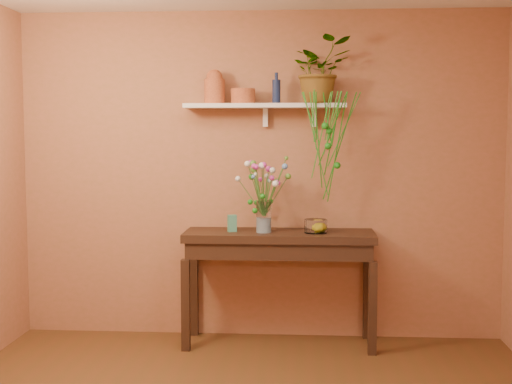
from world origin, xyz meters
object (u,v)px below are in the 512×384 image
spider_plant (320,70)px  bouquet (263,179)px  sideboard (279,248)px  glass_bowl (316,227)px  blue_bottle (276,91)px  terracotta_jug (215,87)px  glass_vase (264,219)px

spider_plant → bouquet: spider_plant is taller
sideboard → glass_bowl: bearing=-8.7°
blue_bottle → bouquet: blue_bottle is taller
blue_bottle → sideboard: bearing=-75.0°
terracotta_jug → bouquet: terracotta_jug is taller
blue_bottle → spider_plant: 0.38m
terracotta_jug → spider_plant: 0.85m
glass_bowl → bouquet: bearing=-179.3°
spider_plant → glass_vase: (-0.43, -0.16, -1.17)m
blue_bottle → spider_plant: (0.34, 0.00, 0.16)m
spider_plant → blue_bottle: bearing=-179.7°
glass_bowl → spider_plant: bearing=81.5°
terracotta_jug → bouquet: (0.41, -0.18, -0.73)m
spider_plant → terracotta_jug: bearing=179.2°
sideboard → bouquet: (-0.12, -0.05, 0.55)m
sideboard → terracotta_jug: (-0.53, 0.13, 1.29)m
terracotta_jug → glass_vase: 1.14m
terracotta_jug → bouquet: size_ratio=0.54×
glass_bowl → glass_vase: bearing=-179.7°
glass_vase → bouquet: bouquet is taller
bouquet → sideboard: bearing=21.4°
sideboard → glass_vase: (-0.12, -0.05, 0.24)m
sideboard → terracotta_jug: terracotta_jug is taller
glass_vase → sideboard: bearing=20.8°
glass_vase → bouquet: bearing=-136.3°
blue_bottle → glass_bowl: bearing=-26.6°
bouquet → glass_bowl: 0.56m
bouquet → glass_bowl: (0.41, 0.00, -0.37)m
blue_bottle → bouquet: bearing=-119.6°
glass_vase → glass_bowl: glass_vase is taller
sideboard → glass_vase: glass_vase is taller
sideboard → bouquet: 0.57m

